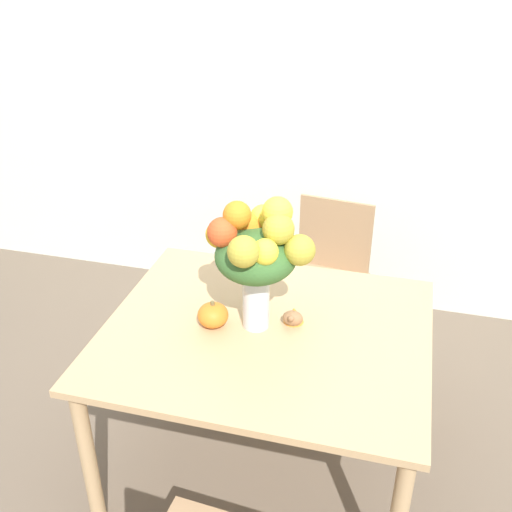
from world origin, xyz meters
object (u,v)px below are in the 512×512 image
turkey_figurine (293,316)px  dining_chair_near_window (326,278)px  flower_vase (256,252)px  pumpkin (213,315)px

turkey_figurine → dining_chair_near_window: dining_chair_near_window is taller
turkey_figurine → flower_vase: bearing=-160.5°
dining_chair_near_window → flower_vase: bearing=-93.1°
flower_vase → pumpkin: (-0.16, -0.05, -0.28)m
turkey_figurine → dining_chair_near_window: 0.87m
pumpkin → turkey_figurine: size_ratio=1.12×
flower_vase → pumpkin: flower_vase is taller
pumpkin → flower_vase: bearing=15.6°
pumpkin → dining_chair_near_window: (0.32, 0.91, -0.32)m
pumpkin → dining_chair_near_window: bearing=70.6°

